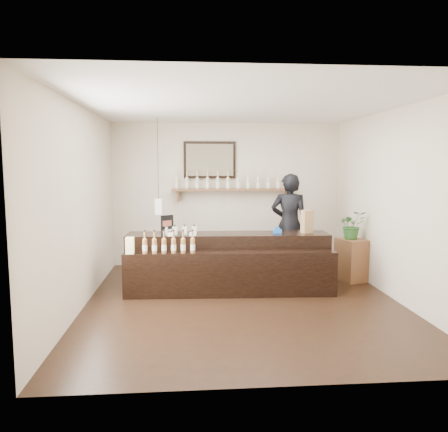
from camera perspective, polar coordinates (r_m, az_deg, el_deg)
ground at (r=6.50m, az=2.41°, el=-11.04°), size 5.00×5.00×0.00m
room_shell at (r=6.20m, az=2.49°, el=4.13°), size 5.00×5.00×5.00m
back_wall_decor at (r=8.55m, az=-0.48°, el=5.16°), size 2.66×0.96×1.69m
counter at (r=6.93m, az=0.53°, el=-6.31°), size 3.22×0.98×1.05m
promo_sign at (r=6.86m, az=-7.44°, el=-1.17°), size 0.19×0.14×0.31m
paper_bag at (r=7.12m, az=10.79°, el=-0.71°), size 0.20×0.17×0.36m
tape_dispenser at (r=7.02m, az=6.97°, el=-1.89°), size 0.14×0.05×0.11m
side_cabinet at (r=7.83m, az=16.24°, el=-5.51°), size 0.49×0.58×0.72m
potted_plant at (r=7.73m, az=16.38°, el=-1.13°), size 0.45×0.39×0.48m
shopkeeper at (r=7.96m, az=8.54°, el=-0.21°), size 0.86×0.69×2.07m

